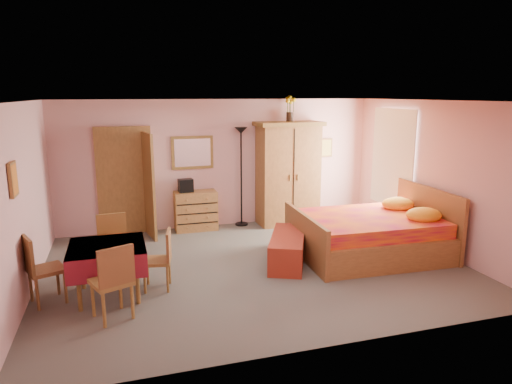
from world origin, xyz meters
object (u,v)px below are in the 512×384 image
object	(u,v)px
chest_of_drawers	(196,211)
dining_table	(109,271)
bench	(288,249)
chair_north	(114,247)
sunflower_vase	(290,109)
chair_east	(157,260)
wall_mirror	(192,153)
floor_lamp	(241,177)
chair_south	(111,281)
chair_west	(46,269)
wardrobe	(288,173)
bed	(369,223)
stereo	(186,186)

from	to	relation	value
chest_of_drawers	dining_table	world-z (taller)	chest_of_drawers
bench	chair_north	size ratio (longest dim) A/B	1.48
sunflower_vase	chair_east	world-z (taller)	sunflower_vase
wall_mirror	floor_lamp	distance (m)	1.12
chair_south	chair_west	world-z (taller)	chair_south
floor_lamp	sunflower_vase	distance (m)	1.73
floor_lamp	chair_south	bearing A→B (deg)	-126.60
chair_east	chair_west	bearing A→B (deg)	102.10
bench	dining_table	xyz separation A→B (m)	(-2.77, -0.49, 0.13)
dining_table	chair_north	world-z (taller)	chair_north
chest_of_drawers	sunflower_vase	bearing A→B (deg)	1.38
wardrobe	sunflower_vase	distance (m)	1.34
bed	chair_south	xyz separation A→B (m)	(-4.17, -1.10, -0.08)
chair_south	chair_west	distance (m)	1.07
wall_mirror	sunflower_vase	bearing A→B (deg)	-6.57
chest_of_drawers	wardrobe	bearing A→B (deg)	-1.80
sunflower_vase	chair_south	size ratio (longest dim) A/B	0.54
bed	chair_north	bearing A→B (deg)	179.30
bed	floor_lamp	bearing A→B (deg)	126.16
chest_of_drawers	bench	world-z (taller)	chest_of_drawers
chest_of_drawers	floor_lamp	size ratio (longest dim) A/B	0.41
chair_west	chair_east	size ratio (longest dim) A/B	1.11
stereo	chair_south	xyz separation A→B (m)	(-1.42, -3.42, -0.44)
wardrobe	chair_east	xyz separation A→B (m)	(-2.95, -2.60, -0.65)
wall_mirror	wardrobe	xyz separation A→B (m)	(1.95, -0.29, -0.48)
chest_of_drawers	bed	size ratio (longest dim) A/B	0.35
bed	chair_west	bearing A→B (deg)	-173.14
chair_north	stereo	bearing A→B (deg)	-129.22
chair_west	chest_of_drawers	bearing A→B (deg)	116.48
bed	chair_north	distance (m)	4.15
dining_table	chair_north	size ratio (longest dim) A/B	1.05
floor_lamp	chair_east	distance (m)	3.44
sunflower_vase	dining_table	distance (m)	5.02
bench	chair_west	size ratio (longest dim) A/B	1.49
dining_table	chair_east	distance (m)	0.65
floor_lamp	chair_south	xyz separation A→B (m)	(-2.58, -3.47, -0.54)
bed	chair_east	distance (m)	3.59
chair_south	chair_north	world-z (taller)	chair_south
chest_of_drawers	bench	size ratio (longest dim) A/B	0.60
chest_of_drawers	wall_mirror	world-z (taller)	wall_mirror
wall_mirror	floor_lamp	size ratio (longest dim) A/B	0.41
floor_lamp	chair_south	world-z (taller)	floor_lamp
sunflower_vase	chair_west	xyz separation A→B (m)	(-4.43, -2.74, -1.94)
chair_south	bed	bearing A→B (deg)	-7.54
chair_south	chair_east	distance (m)	0.94
wall_mirror	chair_west	xyz separation A→B (m)	(-2.42, -2.92, -1.08)
chest_of_drawers	stereo	xyz separation A→B (m)	(-0.19, 0.02, 0.53)
stereo	chair_west	size ratio (longest dim) A/B	0.30
wardrobe	bed	xyz separation A→B (m)	(0.62, -2.23, -0.52)
wardrobe	chair_west	bearing A→B (deg)	-150.87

